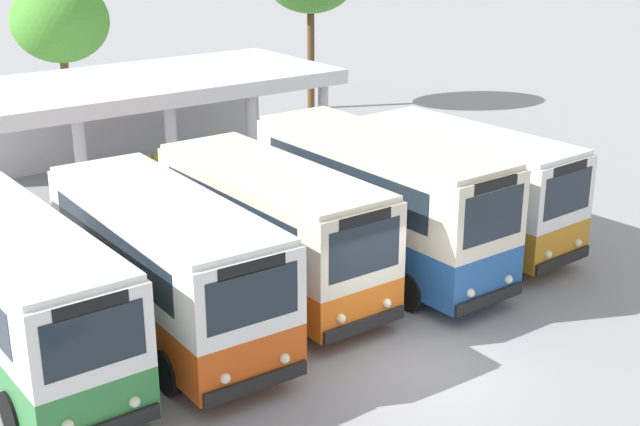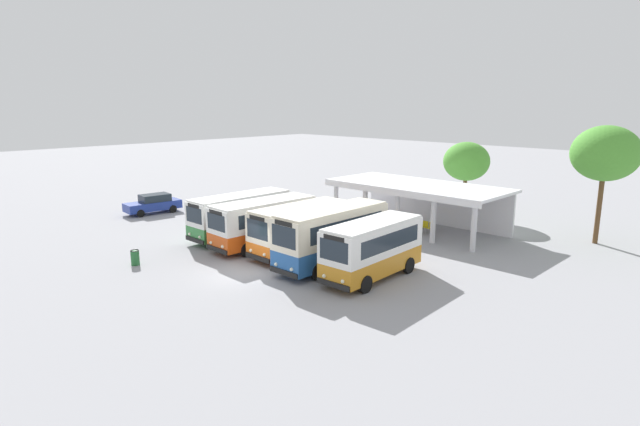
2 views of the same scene
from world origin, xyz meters
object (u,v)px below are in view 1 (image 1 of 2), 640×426
(city_bus_nearest_orange, at_px, (18,290))
(waiting_chair_fifth_seat, at_px, (176,160))
(waiting_chair_second_from_end, at_px, (131,169))
(waiting_chair_far_end_seat, at_px, (191,158))
(city_bus_middle_cream, at_px, (271,224))
(city_bus_fifth_blue, at_px, (466,182))
(city_bus_fourth_amber, at_px, (379,198))
(waiting_chair_end_by_column, at_px, (116,172))
(city_bus_second_in_row, at_px, (165,260))
(waiting_chair_middle_seat, at_px, (146,166))
(waiting_chair_fourth_seat, at_px, (162,163))

(city_bus_nearest_orange, height_order, waiting_chair_fifth_seat, city_bus_nearest_orange)
(waiting_chair_second_from_end, distance_m, waiting_chair_far_end_seat, 2.21)
(waiting_chair_far_end_seat, bearing_deg, city_bus_middle_cream, -107.54)
(city_bus_fifth_blue, xyz_separation_m, waiting_chair_fifth_seat, (-3.38, 10.26, -1.20))
(city_bus_nearest_orange, distance_m, city_bus_fourth_amber, 8.92)
(city_bus_middle_cream, distance_m, waiting_chair_end_by_column, 9.84)
(city_bus_second_in_row, height_order, waiting_chair_far_end_seat, city_bus_second_in_row)
(city_bus_nearest_orange, xyz_separation_m, waiting_chair_far_end_seat, (9.06, 9.95, -1.16))
(waiting_chair_second_from_end, xyz_separation_m, waiting_chair_middle_seat, (0.55, -0.01, 0.00))
(city_bus_nearest_orange, relative_size, waiting_chair_middle_seat, 8.92)
(waiting_chair_end_by_column, height_order, waiting_chair_middle_seat, same)
(city_bus_nearest_orange, xyz_separation_m, waiting_chair_middle_seat, (7.40, 9.95, -1.16))
(city_bus_fourth_amber, bearing_deg, waiting_chair_end_by_column, 104.54)
(city_bus_nearest_orange, relative_size, waiting_chair_far_end_seat, 8.92)
(city_bus_second_in_row, relative_size, waiting_chair_middle_seat, 8.67)
(city_bus_nearest_orange, height_order, waiting_chair_middle_seat, city_bus_nearest_orange)
(city_bus_nearest_orange, xyz_separation_m, waiting_chair_end_by_column, (6.30, 9.86, -1.16))
(city_bus_fifth_blue, relative_size, waiting_chair_end_by_column, 7.72)
(waiting_chair_end_by_column, bearing_deg, city_bus_second_in_row, -108.05)
(city_bus_second_in_row, relative_size, city_bus_middle_cream, 1.07)
(city_bus_second_in_row, xyz_separation_m, waiting_chair_fifth_seat, (5.53, 10.34, -1.18))
(waiting_chair_fifth_seat, relative_size, waiting_chair_far_end_seat, 1.00)
(city_bus_second_in_row, distance_m, waiting_chair_far_end_seat, 12.02)
(city_bus_second_in_row, relative_size, waiting_chair_second_from_end, 8.67)
(city_bus_second_in_row, height_order, waiting_chair_middle_seat, city_bus_second_in_row)
(city_bus_nearest_orange, xyz_separation_m, city_bus_middle_cream, (5.94, 0.10, 0.03))
(waiting_chair_end_by_column, bearing_deg, waiting_chair_fourth_seat, 2.75)
(city_bus_nearest_orange, bearing_deg, city_bus_middle_cream, 0.96)
(waiting_chair_end_by_column, bearing_deg, waiting_chair_middle_seat, 4.55)
(waiting_chair_fifth_seat, bearing_deg, city_bus_second_in_row, -118.16)
(waiting_chair_fifth_seat, bearing_deg, waiting_chair_far_end_seat, -4.02)
(city_bus_nearest_orange, relative_size, waiting_chair_second_from_end, 8.92)
(city_bus_fifth_blue, distance_m, waiting_chair_fifth_seat, 10.87)
(city_bus_nearest_orange, height_order, city_bus_fourth_amber, city_bus_fourth_amber)
(waiting_chair_middle_seat, relative_size, waiting_chair_fourth_seat, 1.00)
(waiting_chair_fifth_seat, bearing_deg, waiting_chair_fourth_seat, -175.35)
(city_bus_nearest_orange, xyz_separation_m, waiting_chair_second_from_end, (6.85, 9.96, -1.16))
(waiting_chair_end_by_column, bearing_deg, city_bus_nearest_orange, -122.57)
(waiting_chair_end_by_column, height_order, waiting_chair_second_from_end, same)
(city_bus_middle_cream, bearing_deg, city_bus_fifth_blue, -3.64)
(city_bus_middle_cream, height_order, waiting_chair_fourth_seat, city_bus_middle_cream)
(waiting_chair_fourth_seat, bearing_deg, waiting_chair_far_end_seat, 0.32)
(city_bus_nearest_orange, relative_size, city_bus_second_in_row, 1.03)
(city_bus_second_in_row, distance_m, waiting_chair_fifth_seat, 11.79)
(waiting_chair_middle_seat, bearing_deg, city_bus_second_in_row, -113.27)
(city_bus_middle_cream, bearing_deg, city_bus_fourth_amber, -6.18)
(city_bus_fourth_amber, relative_size, waiting_chair_fifth_seat, 8.92)
(city_bus_fifth_blue, distance_m, waiting_chair_middle_seat, 11.23)
(waiting_chair_second_from_end, relative_size, waiting_chair_far_end_seat, 1.00)
(waiting_chair_fourth_seat, distance_m, waiting_chair_fifth_seat, 0.55)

